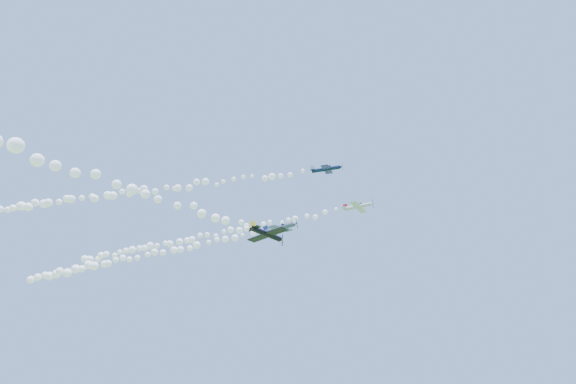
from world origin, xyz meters
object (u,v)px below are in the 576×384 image
Objects in this scene: plane_grey at (280,228)px; plane_black at (267,234)px; plane_white at (358,206)px; plane_navy at (327,169)px.

plane_grey is 19.77m from plane_black.
plane_white is 0.95× the size of plane_black.
plane_black is (9.72, -15.34, -7.81)m from plane_grey.
plane_white is 19.74m from plane_grey.
plane_grey is 1.04× the size of plane_black.
plane_black is at bearing -67.54° from plane_grey.
plane_white reaches higher than plane_grey.
plane_navy is at bearing -23.44° from plane_black.
plane_white is at bearing 4.58° from plane_black.
plane_white is at bearing 47.48° from plane_grey.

